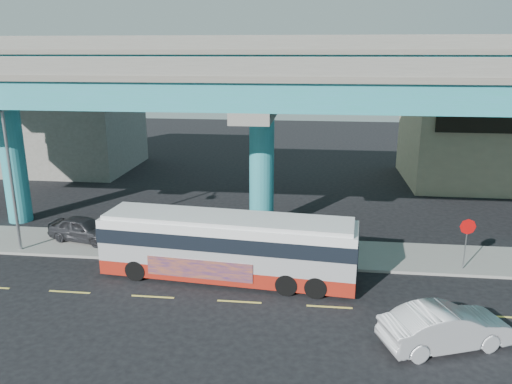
# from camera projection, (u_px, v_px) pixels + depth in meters

# --- Properties ---
(ground) EXTENTS (120.00, 120.00, 0.00)m
(ground) POSITION_uv_depth(u_px,v_px,m) (240.00, 299.00, 22.60)
(ground) COLOR black
(ground) RESTS_ON ground
(sidewalk) EXTENTS (70.00, 4.00, 0.15)m
(sidewalk) POSITION_uv_depth(u_px,v_px,m) (255.00, 251.00, 27.84)
(sidewalk) COLOR gray
(sidewalk) RESTS_ON ground
(lane_markings) EXTENTS (58.00, 0.12, 0.01)m
(lane_markings) POSITION_uv_depth(u_px,v_px,m) (239.00, 302.00, 22.32)
(lane_markings) COLOR #D8C64C
(lane_markings) RESTS_ON ground
(viaduct) EXTENTS (52.00, 12.40, 11.70)m
(viaduct) POSITION_uv_depth(u_px,v_px,m) (262.00, 81.00, 28.80)
(viaduct) COLOR teal
(viaduct) RESTS_ON ground
(building_beige) EXTENTS (14.00, 10.23, 7.00)m
(building_beige) POSITION_uv_depth(u_px,v_px,m) (494.00, 142.00, 41.57)
(building_beige) COLOR tan
(building_beige) RESTS_ON ground
(building_concrete) EXTENTS (12.00, 10.00, 9.00)m
(building_concrete) POSITION_uv_depth(u_px,v_px,m) (66.00, 121.00, 46.55)
(building_concrete) COLOR gray
(building_concrete) RESTS_ON ground
(transit_bus) EXTENTS (12.64, 3.82, 3.20)m
(transit_bus) POSITION_uv_depth(u_px,v_px,m) (228.00, 245.00, 24.21)
(transit_bus) COLOR maroon
(transit_bus) RESTS_ON ground
(sedan) EXTENTS (4.89, 6.04, 1.63)m
(sedan) POSITION_uv_depth(u_px,v_px,m) (445.00, 327.00, 18.76)
(sedan) COLOR silver
(sedan) RESTS_ON ground
(parked_car) EXTENTS (3.50, 4.90, 1.42)m
(parked_car) POSITION_uv_depth(u_px,v_px,m) (84.00, 229.00, 28.93)
(parked_car) COLOR #2C2D31
(parked_car) RESTS_ON sidewalk
(street_lamp) EXTENTS (0.50, 2.56, 7.89)m
(street_lamp) POSITION_uv_depth(u_px,v_px,m) (2.00, 162.00, 25.91)
(street_lamp) COLOR gray
(street_lamp) RESTS_ON sidewalk
(stop_sign) EXTENTS (0.80, 0.11, 2.68)m
(stop_sign) POSITION_uv_depth(u_px,v_px,m) (467.00, 233.00, 24.81)
(stop_sign) COLOR gray
(stop_sign) RESTS_ON sidewalk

